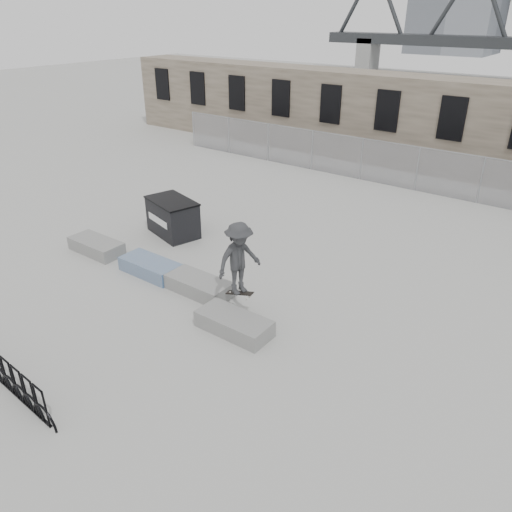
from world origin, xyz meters
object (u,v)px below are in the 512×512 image
Objects in this scene: planter_center_right at (199,285)px; planter_offset at (234,323)px; planter_center_left at (150,266)px; skateboarder at (239,259)px; planter_far_left at (96,246)px; dumpster at (173,217)px.

planter_center_right and planter_offset have the same top height.
skateboarder is at bearing -1.79° from planter_center_left.
planter_offset is (6.71, -0.81, 0.00)m from planter_far_left.
planter_center_right is at bearing 99.72° from skateboarder.
planter_far_left is at bearing 173.14° from planter_offset.
skateboarder is (6.31, -0.06, 1.43)m from planter_far_left.
dumpster is 6.04m from skateboarder.
planter_center_right is 4.46m from dumpster.
planter_center_left is at bearing 1.14° from planter_far_left.
planter_center_right is 1.00× the size of planter_offset.
skateboarder is at bearing -5.85° from planter_center_right.
skateboarder is (3.68, -0.12, 1.43)m from planter_center_left.
planter_center_left is at bearing 168.09° from planter_offset.
dumpster reaches higher than planter_offset.
planter_center_right is at bearing 156.14° from planter_offset.
planter_center_right is at bearing -19.27° from dumpster.
planter_center_left is 4.17m from planter_offset.
skateboarder is (-0.40, 0.74, 1.43)m from planter_offset.
skateboarder is (5.29, -2.73, 1.01)m from dumpster.
planter_offset is 0.88× the size of dumpster.
planter_center_left is (2.63, 0.05, 0.00)m from planter_far_left.
dumpster reaches higher than planter_center_left.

